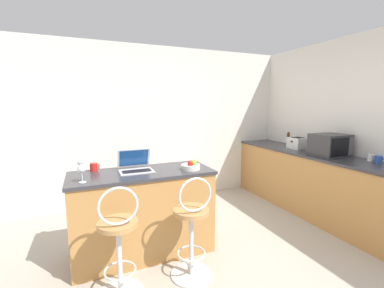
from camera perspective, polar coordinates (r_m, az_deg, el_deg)
wall_back at (r=4.40m, az=-8.68°, el=4.13°), size 12.00×0.06×2.60m
breakfast_bar at (r=2.97m, az=-10.72°, el=-14.76°), size 1.51×0.61×0.94m
counter_right at (r=4.34m, az=25.29°, el=-7.86°), size 0.65×2.98×0.94m
bar_stool_near at (r=2.41m, az=-15.91°, el=-20.81°), size 0.40×0.40×1.01m
bar_stool_far at (r=2.55m, az=-0.01°, el=-18.64°), size 0.40×0.40×1.01m
laptop at (r=2.87m, az=-12.48°, el=-4.62°), size 0.36×0.30×0.23m
microwave at (r=4.06m, az=28.30°, el=-0.19°), size 0.45×0.39×0.31m
toaster at (r=4.50m, az=22.40°, el=0.18°), size 0.25×0.25×0.18m
wine_glass_tall at (r=2.97m, az=-23.53°, el=-3.84°), size 0.07×0.07×0.14m
mug_red at (r=2.97m, az=-20.93°, el=-4.83°), size 0.10×0.08×0.09m
mug_white at (r=3.98m, az=34.91°, el=-2.49°), size 0.09×0.07×0.09m
pepper_mill at (r=4.78m, az=20.59°, el=1.04°), size 0.05×0.05×0.24m
mug_blue at (r=3.91m, az=36.06°, el=-2.75°), size 0.09×0.08×0.09m
fruit_bowl at (r=2.85m, az=-0.17°, el=-4.88°), size 0.21×0.21×0.11m
wine_glass_short at (r=2.57m, az=-23.30°, el=-5.19°), size 0.08×0.08×0.17m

